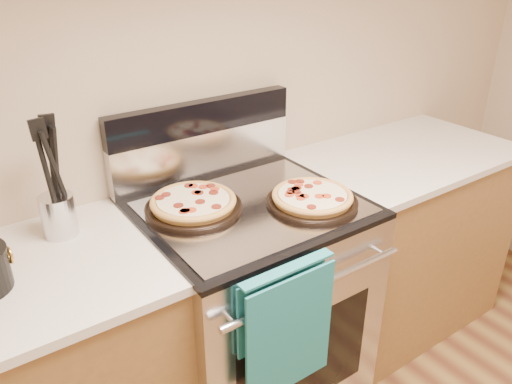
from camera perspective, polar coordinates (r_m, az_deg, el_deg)
wall_back at (r=1.89m, az=-7.09°, el=14.34°), size 4.00×0.00×4.00m
range_body at (r=2.01m, az=-0.75°, el=-13.38°), size 0.76×0.68×0.90m
oven_window at (r=1.82m, az=5.54°, el=-18.85°), size 0.56×0.01×0.40m
cooktop at (r=1.76m, az=-0.84°, el=-1.74°), size 0.76×0.68×0.02m
backsplash_lower at (r=1.96m, az=-5.98°, el=4.37°), size 0.76×0.06×0.18m
backsplash_upper at (r=1.90m, az=-6.19°, el=8.56°), size 0.76×0.06×0.12m
oven_handle at (r=1.57m, az=7.05°, el=-10.60°), size 0.70×0.03×0.03m
dish_towel at (r=1.57m, az=3.43°, el=-15.09°), size 0.32×0.05×0.42m
foil_sheet at (r=1.73m, az=-0.28°, el=-1.74°), size 0.70×0.55×0.01m
cabinet_right at (r=2.54m, az=15.56°, el=-5.44°), size 1.00×0.62×0.88m
countertop_right at (r=2.34m, az=16.89°, el=4.09°), size 1.02×0.64×0.03m
pepperoni_pizza_back at (r=1.71m, az=-7.17°, el=-1.32°), size 0.43×0.43×0.04m
pepperoni_pizza_front at (r=1.75m, az=6.45°, el=-0.71°), size 0.39×0.39×0.04m
utensil_crock at (r=1.68m, az=-21.62°, el=-2.49°), size 0.14×0.14×0.13m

